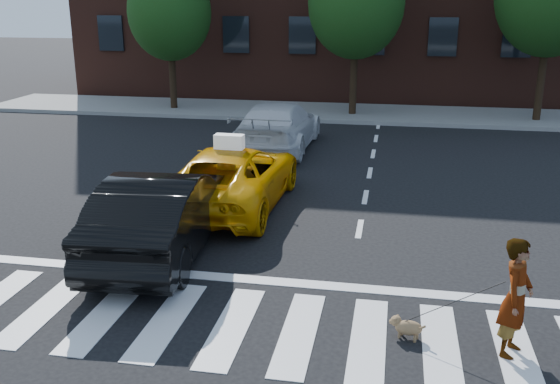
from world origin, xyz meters
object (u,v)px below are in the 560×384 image
(woman, at_px, (516,298))
(black_sedan, at_px, (162,213))
(tree_left, at_px, (170,1))
(dog, at_px, (406,327))
(white_suv, at_px, (278,126))
(taxi, at_px, (232,176))

(woman, bearing_deg, black_sedan, 90.91)
(tree_left, xyz_separation_m, dog, (9.48, -16.84, -4.26))
(black_sedan, xyz_separation_m, woman, (5.91, -2.49, 0.05))
(black_sedan, height_order, white_suv, black_sedan)
(tree_left, relative_size, black_sedan, 1.36)
(white_suv, relative_size, dog, 9.91)
(white_suv, bearing_deg, tree_left, -45.85)
(tree_left, height_order, dog, tree_left)
(white_suv, distance_m, dog, 11.59)
(tree_left, relative_size, taxi, 1.29)
(taxi, distance_m, white_suv, 5.63)
(white_suv, height_order, dog, white_suv)
(woman, distance_m, dog, 1.55)
(taxi, distance_m, dog, 6.59)
(tree_left, distance_m, woman, 20.49)
(black_sedan, distance_m, white_suv, 8.57)
(dog, bearing_deg, tree_left, 138.41)
(tree_left, distance_m, white_suv, 8.94)
(black_sedan, xyz_separation_m, white_suv, (0.60, 8.55, -0.03))
(white_suv, bearing_deg, black_sedan, 87.04)
(white_suv, bearing_deg, taxi, 91.05)
(taxi, distance_m, black_sedan, 2.98)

